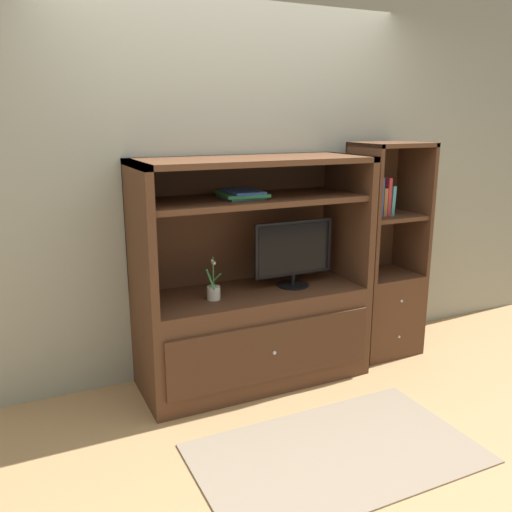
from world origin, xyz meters
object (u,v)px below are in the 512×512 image
object	(u,v)px
upright_book_row	(378,199)
tv_monitor	(294,252)
potted_plant	(214,291)
media_console	(252,311)
bookshelf_tall	(383,285)
magazine_stack	(242,194)

from	to	relation	value
upright_book_row	tv_monitor	bearing A→B (deg)	-178.18
tv_monitor	potted_plant	bearing A→B (deg)	-176.69
potted_plant	tv_monitor	bearing A→B (deg)	3.31
media_console	potted_plant	distance (m)	0.37
bookshelf_tall	upright_book_row	distance (m)	0.67
upright_book_row	magazine_stack	bearing A→B (deg)	179.84
magazine_stack	potted_plant	bearing A→B (deg)	-165.09
potted_plant	bookshelf_tall	distance (m)	1.41
magazine_stack	upright_book_row	size ratio (longest dim) A/B	1.32
magazine_stack	upright_book_row	world-z (taller)	upright_book_row
upright_book_row	potted_plant	bearing A→B (deg)	-177.49
tv_monitor	bookshelf_tall	distance (m)	0.87
tv_monitor	media_console	bearing A→B (deg)	174.49
tv_monitor	bookshelf_tall	world-z (taller)	bookshelf_tall
tv_monitor	upright_book_row	bearing A→B (deg)	1.82
tv_monitor	potted_plant	xyz separation A→B (m)	(-0.60, -0.03, -0.19)
media_console	bookshelf_tall	bearing A→B (deg)	0.15
magazine_stack	media_console	bearing A→B (deg)	2.32
media_console	magazine_stack	distance (m)	0.80
magazine_stack	upright_book_row	distance (m)	1.08
bookshelf_tall	potted_plant	bearing A→B (deg)	-177.30
magazine_stack	bookshelf_tall	xyz separation A→B (m)	(1.17, 0.01, -0.76)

